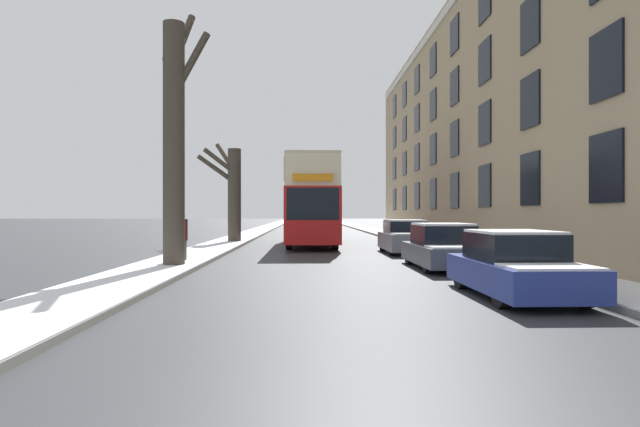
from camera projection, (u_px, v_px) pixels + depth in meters
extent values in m
cube|color=gray|center=(266.00, 228.00, 56.56)|extent=(2.20, 130.00, 0.13)
cube|color=white|center=(266.00, 227.00, 56.56)|extent=(2.18, 130.00, 0.03)
cube|color=gray|center=(363.00, 228.00, 56.90)|extent=(2.20, 130.00, 0.13)
cube|color=white|center=(363.00, 227.00, 56.90)|extent=(2.18, 130.00, 0.03)
cube|color=tan|center=(542.00, 119.00, 25.65)|extent=(9.00, 43.73, 13.27)
cube|color=black|center=(606.00, 168.00, 12.69)|extent=(0.08, 1.40, 1.80)
cube|color=black|center=(530.00, 179.00, 16.96)|extent=(0.08, 1.40, 1.80)
cube|color=black|center=(485.00, 186.00, 21.24)|extent=(0.08, 1.40, 1.80)
cube|color=black|center=(455.00, 191.00, 25.51)|extent=(0.08, 1.40, 1.80)
cube|color=black|center=(433.00, 194.00, 29.79)|extent=(0.08, 1.40, 1.80)
cube|color=black|center=(417.00, 196.00, 34.06)|extent=(0.08, 1.40, 1.80)
cube|color=black|center=(404.00, 198.00, 38.33)|extent=(0.08, 1.40, 1.80)
cube|color=black|center=(394.00, 200.00, 42.61)|extent=(0.08, 1.40, 1.80)
cube|color=black|center=(606.00, 63.00, 12.69)|extent=(0.08, 1.40, 1.80)
cube|color=black|center=(530.00, 101.00, 16.96)|extent=(0.08, 1.40, 1.80)
cube|color=black|center=(485.00, 124.00, 21.24)|extent=(0.08, 1.40, 1.80)
cube|color=black|center=(455.00, 139.00, 25.51)|extent=(0.08, 1.40, 1.80)
cube|color=black|center=(433.00, 149.00, 29.78)|extent=(0.08, 1.40, 1.80)
cube|color=black|center=(417.00, 157.00, 34.06)|extent=(0.08, 1.40, 1.80)
cube|color=black|center=(404.00, 164.00, 38.33)|extent=(0.08, 1.40, 1.80)
cube|color=black|center=(394.00, 169.00, 42.60)|extent=(0.08, 1.40, 1.80)
cube|color=black|center=(530.00, 23.00, 16.96)|extent=(0.08, 1.40, 1.80)
cube|color=black|center=(485.00, 62.00, 21.24)|extent=(0.08, 1.40, 1.80)
cube|color=black|center=(455.00, 87.00, 25.51)|extent=(0.08, 1.40, 1.80)
cube|color=black|center=(433.00, 105.00, 29.78)|extent=(0.08, 1.40, 1.80)
cube|color=black|center=(417.00, 119.00, 34.06)|extent=(0.08, 1.40, 1.80)
cube|color=black|center=(404.00, 129.00, 38.33)|extent=(0.08, 1.40, 1.80)
cube|color=black|center=(394.00, 138.00, 42.60)|extent=(0.08, 1.40, 1.80)
cube|color=black|center=(455.00, 35.00, 25.51)|extent=(0.08, 1.40, 1.80)
cube|color=black|center=(433.00, 61.00, 29.78)|extent=(0.08, 1.40, 1.80)
cube|color=black|center=(417.00, 80.00, 34.05)|extent=(0.08, 1.40, 1.80)
cube|color=black|center=(404.00, 95.00, 38.33)|extent=(0.08, 1.40, 1.80)
cube|color=black|center=(394.00, 107.00, 42.60)|extent=(0.08, 1.40, 1.80)
cylinder|color=#423A30|center=(174.00, 146.00, 15.56)|extent=(0.67, 0.67, 7.70)
cylinder|color=#423A30|center=(169.00, 78.00, 16.54)|extent=(1.08, 2.22, 2.08)
cylinder|color=#423A30|center=(177.00, 92.00, 16.28)|extent=(0.40, 1.64, 1.79)
cylinder|color=#423A30|center=(183.00, 40.00, 15.95)|extent=(0.69, 1.05, 1.88)
cylinder|color=#423A30|center=(191.00, 64.00, 15.64)|extent=(1.24, 0.37, 2.07)
cylinder|color=#423A30|center=(234.00, 196.00, 28.66)|extent=(0.75, 0.75, 5.46)
cylinder|color=#423A30|center=(220.00, 161.00, 28.26)|extent=(1.83, 1.05, 1.45)
cylinder|color=#423A30|center=(226.00, 158.00, 29.29)|extent=(1.52, 1.62, 1.86)
cylinder|color=#423A30|center=(216.00, 169.00, 28.46)|extent=(2.20, 0.62, 1.67)
cube|color=red|center=(311.00, 215.00, 27.53)|extent=(2.59, 11.05, 2.64)
cube|color=beige|center=(311.00, 178.00, 27.53)|extent=(2.53, 10.83, 1.47)
cube|color=beige|center=(311.00, 164.00, 27.53)|extent=(2.53, 10.83, 0.12)
cube|color=black|center=(311.00, 206.00, 27.53)|extent=(2.62, 9.72, 1.37)
cube|color=black|center=(311.00, 177.00, 27.53)|extent=(2.62, 9.72, 1.11)
cube|color=black|center=(313.00, 204.00, 22.03)|extent=(2.33, 0.06, 1.44)
cube|color=orange|center=(313.00, 177.00, 22.02)|extent=(1.81, 0.05, 0.32)
cylinder|color=black|center=(289.00, 238.00, 24.19)|extent=(0.30, 1.07, 1.07)
cylinder|color=black|center=(335.00, 238.00, 24.26)|extent=(0.30, 1.07, 1.07)
cylinder|color=black|center=(292.00, 233.00, 30.59)|extent=(0.30, 1.07, 1.07)
cylinder|color=black|center=(329.00, 233.00, 30.66)|extent=(0.30, 1.07, 1.07)
cube|color=navy|center=(516.00, 275.00, 10.39)|extent=(1.78, 3.94, 0.59)
cube|color=black|center=(513.00, 247.00, 10.55)|extent=(1.53, 1.97, 0.57)
cube|color=white|center=(513.00, 232.00, 10.55)|extent=(1.50, 1.87, 0.06)
cube|color=white|center=(549.00, 267.00, 8.99)|extent=(1.61, 1.03, 0.05)
cylinder|color=black|center=(501.00, 291.00, 9.19)|extent=(0.20, 0.63, 0.63)
cylinder|color=black|center=(585.00, 291.00, 9.23)|extent=(0.20, 0.63, 0.63)
cylinder|color=black|center=(461.00, 275.00, 11.55)|extent=(0.20, 0.63, 0.63)
cylinder|color=black|center=(528.00, 275.00, 11.60)|extent=(0.20, 0.63, 0.63)
cube|color=#474C56|center=(444.00, 254.00, 15.80)|extent=(1.90, 4.14, 0.59)
cube|color=black|center=(442.00, 235.00, 15.97)|extent=(1.63, 2.07, 0.61)
cube|color=white|center=(442.00, 224.00, 15.97)|extent=(1.59, 1.97, 0.07)
cube|color=white|center=(458.00, 247.00, 14.33)|extent=(1.71, 1.08, 0.06)
cylinder|color=black|center=(427.00, 263.00, 14.54)|extent=(0.20, 0.62, 0.62)
cylinder|color=black|center=(484.00, 263.00, 14.59)|extent=(0.20, 0.62, 0.62)
cylinder|color=black|center=(409.00, 256.00, 17.02)|extent=(0.20, 0.62, 0.62)
cylinder|color=black|center=(458.00, 255.00, 17.07)|extent=(0.20, 0.62, 0.62)
cube|color=slate|center=(405.00, 241.00, 21.80)|extent=(1.88, 3.91, 0.72)
cube|color=black|center=(405.00, 227.00, 21.96)|extent=(1.61, 1.95, 0.52)
cube|color=white|center=(405.00, 220.00, 21.96)|extent=(1.58, 1.85, 0.07)
cube|color=white|center=(412.00, 234.00, 20.42)|extent=(1.69, 1.02, 0.05)
cylinder|color=black|center=(391.00, 248.00, 20.61)|extent=(0.20, 0.67, 0.67)
cylinder|color=black|center=(431.00, 247.00, 20.66)|extent=(0.20, 0.67, 0.67)
cylinder|color=black|center=(382.00, 244.00, 22.95)|extent=(0.20, 0.67, 0.67)
cylinder|color=black|center=(418.00, 244.00, 23.00)|extent=(0.20, 0.67, 0.67)
cylinder|color=#4C4742|center=(180.00, 253.00, 16.86)|extent=(0.18, 0.18, 0.83)
cylinder|color=#4C4742|center=(184.00, 252.00, 17.00)|extent=(0.18, 0.18, 0.83)
cylinder|color=#59191E|center=(182.00, 230.00, 16.93)|extent=(0.39, 0.39, 0.73)
sphere|color=tan|center=(182.00, 216.00, 16.93)|extent=(0.23, 0.23, 0.23)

